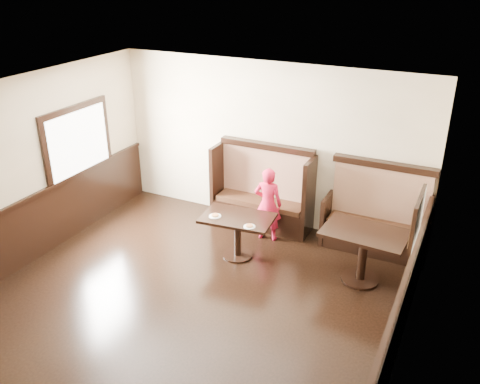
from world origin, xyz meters
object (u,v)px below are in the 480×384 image
Objects in this scene: booth_main at (263,196)px; table_main at (238,226)px; child at (268,204)px; booth_neighbor at (376,222)px; table_neighbor at (364,244)px.

booth_main is 1.53× the size of table_main.
child is at bearing 68.95° from table_main.
booth_neighbor reaches higher than table_neighbor.
table_main is at bearing -148.01° from booth_neighbor.
table_neighbor is 0.96× the size of child.
table_neighbor is (1.98, -0.99, 0.07)m from booth_main.
child is (0.20, 0.72, 0.10)m from table_main.
booth_main is at bearing -66.63° from child.
child is (-1.67, -0.45, 0.15)m from booth_neighbor.
booth_neighbor is (1.95, -0.00, -0.05)m from booth_main.
table_main is 0.95× the size of table_neighbor.
booth_neighbor is at bearing 95.37° from table_neighbor.
booth_main is at bearing 179.95° from booth_neighbor.
booth_main is 1.45× the size of table_neighbor.
child is at bearing -164.93° from booth_neighbor.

